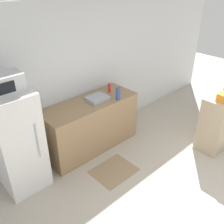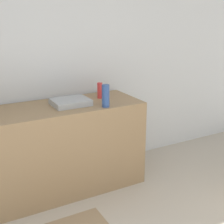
% 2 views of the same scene
% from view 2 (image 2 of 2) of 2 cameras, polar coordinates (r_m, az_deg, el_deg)
% --- Properties ---
extents(wall_back, '(8.00, 0.06, 2.60)m').
position_cam_2_polar(wall_back, '(3.50, -11.43, 8.44)').
color(wall_back, silver).
rests_on(wall_back, ground_plane).
extents(counter, '(1.79, 0.66, 0.94)m').
position_cam_2_polar(counter, '(3.36, -9.87, -6.69)').
color(counter, '#937551').
rests_on(counter, ground_plane).
extents(sink_basin, '(0.37, 0.31, 0.06)m').
position_cam_2_polar(sink_basin, '(3.22, -7.59, 1.82)').
color(sink_basin, '#9EA3A8').
rests_on(sink_basin, counter).
extents(bottle_tall, '(0.08, 0.08, 0.23)m').
position_cam_2_polar(bottle_tall, '(3.10, -1.17, 2.96)').
color(bottle_tall, '#2D4C8C').
rests_on(bottle_tall, counter).
extents(bottle_short, '(0.06, 0.06, 0.17)m').
position_cam_2_polar(bottle_short, '(3.44, -2.24, 3.96)').
color(bottle_short, red).
rests_on(bottle_short, counter).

